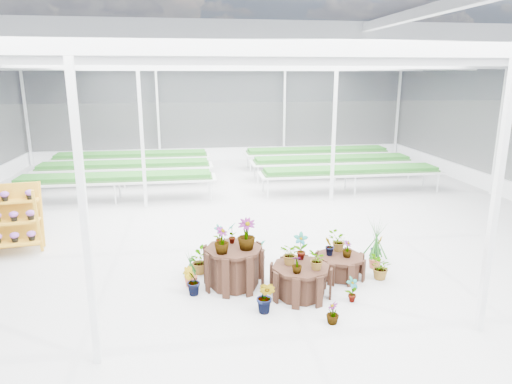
{
  "coord_description": "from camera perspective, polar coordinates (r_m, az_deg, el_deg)",
  "views": [
    {
      "loc": [
        -1.56,
        -10.07,
        4.05
      ],
      "look_at": [
        -0.03,
        0.47,
        1.3
      ],
      "focal_mm": 32.0,
      "sensor_mm": 36.0,
      "label": 1
    }
  ],
  "objects": [
    {
      "name": "ground_plane",
      "position": [
        10.97,
        0.52,
        -7.19
      ],
      "size": [
        24.0,
        24.0,
        0.0
      ],
      "primitive_type": "plane",
      "color": "gray",
      "rests_on": "ground"
    },
    {
      "name": "greenhouse_shell",
      "position": [
        10.35,
        0.55,
        4.46
      ],
      "size": [
        18.0,
        24.0,
        4.5
      ],
      "primitive_type": null,
      "color": "white",
      "rests_on": "ground"
    },
    {
      "name": "plinth_tall",
      "position": [
        9.07,
        -2.8,
        -9.29
      ],
      "size": [
        1.49,
        1.49,
        0.79
      ],
      "primitive_type": "cylinder",
      "rotation": [
        0.0,
        0.0,
        -0.35
      ],
      "color": "#311B11",
      "rests_on": "ground"
    },
    {
      "name": "nursery_plants",
      "position": [
        9.29,
        4.24,
        -7.92
      ],
      "size": [
        4.56,
        2.99,
        1.4
      ],
      "color": "#215E1E",
      "rests_on": "ground"
    },
    {
      "name": "steel_frame",
      "position": [
        10.35,
        0.55,
        4.46
      ],
      "size": [
        18.0,
        24.0,
        4.5
      ],
      "primitive_type": null,
      "color": "silver",
      "rests_on": "ground"
    },
    {
      "name": "plinth_low",
      "position": [
        9.67,
        10.42,
        -9.08
      ],
      "size": [
        1.13,
        1.13,
        0.45
      ],
      "primitive_type": "cylinder",
      "rotation": [
        0.0,
        0.0,
        0.13
      ],
      "color": "#311B11",
      "rests_on": "ground"
    },
    {
      "name": "plinth_mid",
      "position": [
        8.76,
        5.58,
        -10.97
      ],
      "size": [
        1.46,
        1.46,
        0.59
      ],
      "primitive_type": "cylinder",
      "rotation": [
        0.0,
        0.0,
        -0.38
      ],
      "color": "#311B11",
      "rests_on": "ground"
    },
    {
      "name": "nursery_benches",
      "position": [
        17.72,
        -3.03,
        2.63
      ],
      "size": [
        16.0,
        7.0,
        0.84
      ],
      "primitive_type": null,
      "color": "silver",
      "rests_on": "ground"
    },
    {
      "name": "shelf_rack",
      "position": [
        12.0,
        -28.75,
        -3.12
      ],
      "size": [
        1.6,
        1.01,
        1.59
      ],
      "primitive_type": null,
      "rotation": [
        0.0,
        0.0,
        0.15
      ],
      "color": "#C68C1F",
      "rests_on": "ground"
    }
  ]
}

